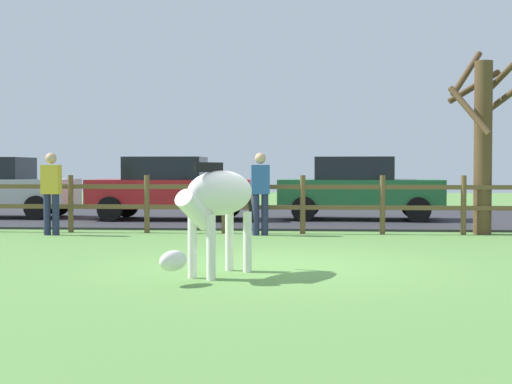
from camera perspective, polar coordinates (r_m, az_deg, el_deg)
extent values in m
plane|color=#5B8C42|center=(10.37, 1.83, -5.60)|extent=(60.00, 60.00, 0.00)
cube|color=#2D2D33|center=(19.62, 2.98, -1.99)|extent=(28.00, 7.40, 0.05)
cylinder|color=brown|center=(16.09, -13.87, -0.86)|extent=(0.11, 0.11, 1.19)
cylinder|color=brown|center=(15.67, -8.28, -0.90)|extent=(0.11, 0.11, 1.19)
cylinder|color=brown|center=(15.40, -2.43, -0.93)|extent=(0.11, 0.11, 1.19)
cylinder|color=brown|center=(15.29, 3.56, -0.95)|extent=(0.11, 0.11, 1.19)
cylinder|color=brown|center=(15.36, 9.57, -0.96)|extent=(0.11, 0.11, 1.19)
cylinder|color=brown|center=(15.59, 15.46, -0.96)|extent=(0.11, 0.11, 1.19)
cube|color=brown|center=(15.33, 0.56, -1.17)|extent=(20.89, 0.06, 0.09)
cube|color=brown|center=(15.31, 0.56, 0.39)|extent=(20.89, 0.06, 0.09)
cylinder|color=#513A23|center=(15.81, 16.83, 3.22)|extent=(0.36, 0.36, 3.48)
cylinder|color=#513A23|center=(16.17, 15.67, 8.64)|extent=(0.79, 0.71, 0.99)
cylinder|color=#513A23|center=(15.47, 15.89, 5.96)|extent=(0.77, 0.82, 1.04)
cylinder|color=#513A23|center=(16.38, 16.22, 7.69)|extent=(1.12, 0.28, 0.73)
cylinder|color=#513A23|center=(16.34, 18.13, 8.33)|extent=(0.82, 1.01, 0.92)
cylinder|color=#513A23|center=(16.41, 18.26, 6.73)|extent=(1.03, 1.14, 0.88)
ellipsoid|color=white|center=(9.38, -2.71, -0.07)|extent=(1.01, 1.32, 0.56)
cylinder|color=white|center=(9.02, -3.43, -4.23)|extent=(0.11, 0.11, 0.78)
cylinder|color=white|center=(9.19, -4.85, -4.13)|extent=(0.11, 0.11, 0.78)
cylinder|color=white|center=(9.68, -0.66, -3.81)|extent=(0.11, 0.11, 0.78)
cylinder|color=white|center=(9.83, -2.03, -3.73)|extent=(0.11, 0.11, 0.78)
cylinder|color=white|center=(8.97, -4.64, -1.36)|extent=(0.49, 0.63, 0.51)
ellipsoid|color=white|center=(8.69, -6.30, -5.21)|extent=(0.38, 0.48, 0.24)
cube|color=black|center=(9.17, -3.61, 1.89)|extent=(0.30, 0.51, 0.12)
cylinder|color=black|center=(9.95, -0.49, -0.82)|extent=(0.13, 0.19, 0.54)
cylinder|color=black|center=(20.96, -14.76, -0.92)|extent=(0.60, 0.19, 0.60)
cylinder|color=black|center=(19.35, -16.32, -1.16)|extent=(0.60, 0.19, 0.60)
cube|color=#236B38|center=(18.88, 7.92, -0.11)|extent=(4.09, 1.93, 0.70)
cube|color=black|center=(18.87, 7.47, 1.80)|extent=(1.99, 1.67, 0.56)
cylinder|color=black|center=(19.79, 11.81, -1.06)|extent=(0.61, 0.21, 0.60)
cylinder|color=black|center=(18.10, 12.21, -1.33)|extent=(0.61, 0.21, 0.60)
cylinder|color=black|center=(19.78, 3.98, -1.02)|extent=(0.61, 0.21, 0.60)
cylinder|color=black|center=(18.09, 3.65, -1.29)|extent=(0.61, 0.21, 0.60)
cube|color=red|center=(18.84, -6.39, -0.11)|extent=(4.01, 1.73, 0.70)
cube|color=black|center=(18.86, -6.85, 1.81)|extent=(1.91, 1.58, 0.56)
cylinder|color=black|center=(19.51, -2.04, -1.06)|extent=(0.60, 0.18, 0.60)
cylinder|color=black|center=(17.82, -2.60, -1.34)|extent=(0.60, 0.18, 0.60)
cylinder|color=black|center=(19.97, -9.77, -1.02)|extent=(0.60, 0.18, 0.60)
cylinder|color=black|center=(18.32, -11.02, -1.28)|extent=(0.60, 0.18, 0.60)
cylinder|color=#232847|center=(14.92, -0.02, -1.73)|extent=(0.14, 0.14, 0.82)
cylinder|color=#232847|center=(14.93, 0.67, -1.73)|extent=(0.14, 0.14, 0.82)
cube|color=#2D569E|center=(14.90, 0.33, 0.96)|extent=(0.39, 0.27, 0.58)
sphere|color=tan|center=(14.90, 0.33, 2.57)|extent=(0.22, 0.22, 0.22)
cylinder|color=#232847|center=(15.54, -15.56, -1.66)|extent=(0.14, 0.14, 0.82)
cylinder|color=#232847|center=(15.47, -14.94, -1.67)|extent=(0.14, 0.14, 0.82)
cube|color=gold|center=(15.48, -15.27, 0.92)|extent=(0.37, 0.24, 0.58)
sphere|color=tan|center=(15.48, -15.29, 2.48)|extent=(0.22, 0.22, 0.22)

